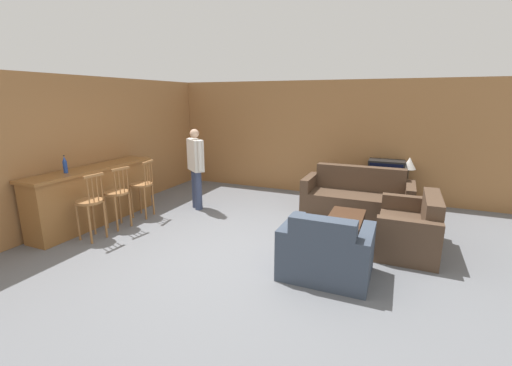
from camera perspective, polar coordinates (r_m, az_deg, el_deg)
name	(u,v)px	position (r m, az deg, el deg)	size (l,w,h in m)	color
ground_plane	(238,252)	(5.16, -2.94, -11.41)	(24.00, 24.00, 0.00)	slate
wall_back	(307,138)	(8.18, 8.45, 7.44)	(9.40, 0.08, 2.60)	#9E6B3D
wall_left	(127,143)	(7.72, -20.75, 6.31)	(0.08, 8.68, 2.60)	#9E6B3D
bar_counter	(95,195)	(6.79, -25.27, -1.83)	(0.55, 2.46, 1.03)	brown
bar_chair_near	(91,206)	(6.00, -25.86, -3.41)	(0.43, 0.43, 1.08)	#996638
bar_chair_mid	(117,196)	(6.36, -22.11, -2.09)	(0.46, 0.46, 1.08)	#996638
bar_chair_far	(142,188)	(6.79, -18.42, -0.79)	(0.46, 0.46, 1.08)	#996638
couch_far	(357,198)	(7.00, 16.46, -2.36)	(2.04, 0.89, 0.89)	#4C3828
armchair_near	(326,253)	(4.48, 11.52, -11.42)	(1.10, 0.84, 0.87)	#384251
loveseat_right	(411,229)	(5.65, 24.36, -7.03)	(0.82, 1.39, 0.85)	#4C3828
coffee_table	(345,220)	(5.67, 14.65, -6.00)	(0.54, 1.02, 0.37)	#472D1E
tv_unit	(384,193)	(7.75, 20.55, -1.55)	(1.16, 0.53, 0.51)	#513823
tv	(386,171)	(7.64, 20.86, 1.91)	(0.71, 0.44, 0.45)	black
bottle	(65,165)	(6.35, -29.23, 2.65)	(0.07, 0.07, 0.29)	#234293
table_lamp	(409,164)	(7.61, 24.19, 2.89)	(0.27, 0.27, 0.54)	brown
person_by_window	(196,165)	(6.96, -10.01, 2.99)	(0.51, 0.44, 1.62)	#384260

